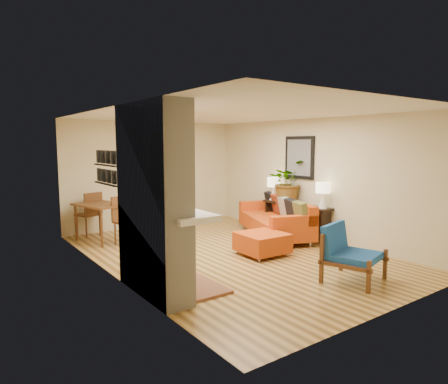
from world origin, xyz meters
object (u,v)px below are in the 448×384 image
at_px(dining_table, 104,211).
at_px(lamp_far, 273,186).
at_px(ottoman, 262,242).
at_px(sofa, 278,219).
at_px(lamp_near, 323,192).
at_px(houseplant, 288,181).
at_px(blue_chair, 347,250).
at_px(console_table, 296,210).

bearing_deg(dining_table, lamp_far, -19.94).
distance_m(ottoman, dining_table, 3.48).
height_order(sofa, ottoman, sofa).
relative_size(lamp_near, houseplant, 0.56).
relative_size(lamp_near, lamp_far, 1.00).
xyz_separation_m(ottoman, lamp_near, (1.63, -0.02, 0.83)).
relative_size(dining_table, lamp_far, 3.47).
bearing_deg(blue_chair, houseplant, 62.00).
distance_m(sofa, ottoman, 1.60).
height_order(console_table, houseplant, houseplant).
relative_size(sofa, lamp_far, 4.58).
bearing_deg(dining_table, blue_chair, -64.81).
bearing_deg(houseplant, lamp_near, -89.44).
bearing_deg(dining_table, console_table, -29.63).
distance_m(sofa, blue_chair, 2.95).
bearing_deg(blue_chair, dining_table, 115.19).
bearing_deg(blue_chair, sofa, 67.17).
bearing_deg(blue_chair, lamp_near, 49.81).
bearing_deg(lamp_far, ottoman, -137.69).
xyz_separation_m(blue_chair, houseplant, (1.48, 2.78, 0.75)).
bearing_deg(ottoman, lamp_near, -0.70).
bearing_deg(sofa, dining_table, 150.48).
bearing_deg(ottoman, lamp_far, 42.31).
xyz_separation_m(console_table, lamp_far, (0.00, 0.75, 0.49)).
relative_size(sofa, blue_chair, 2.47).
height_order(blue_chair, lamp_far, lamp_far).
bearing_deg(ottoman, dining_table, 125.73).
distance_m(lamp_far, houseplant, 0.50).
xyz_separation_m(sofa, console_table, (0.34, -0.20, 0.18)).
distance_m(blue_chair, houseplant, 3.24).
bearing_deg(ottoman, console_table, 24.17).
relative_size(console_table, houseplant, 1.91).
relative_size(blue_chair, houseplant, 1.03).
height_order(sofa, houseplant, houseplant).
distance_m(lamp_near, lamp_far, 1.50).
xyz_separation_m(dining_table, houseplant, (3.63, -1.81, 0.56)).
distance_m(sofa, console_table, 0.44).
bearing_deg(houseplant, dining_table, 153.58).
distance_m(dining_table, houseplant, 4.10).
relative_size(sofa, ottoman, 2.97).
relative_size(blue_chair, console_table, 0.54).
relative_size(dining_table, lamp_near, 3.47).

